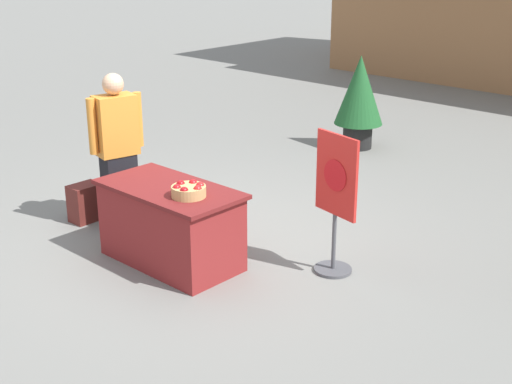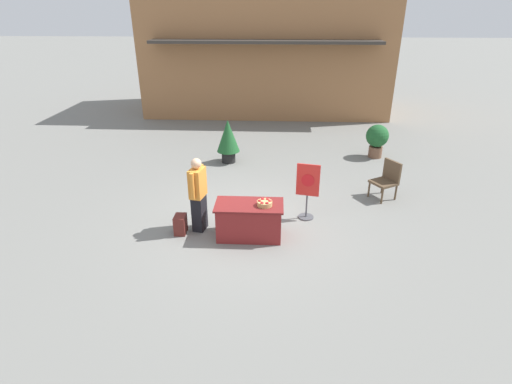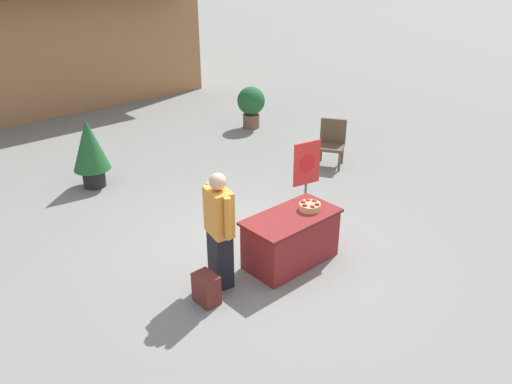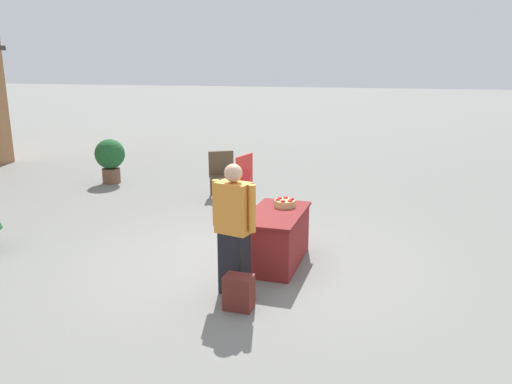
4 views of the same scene
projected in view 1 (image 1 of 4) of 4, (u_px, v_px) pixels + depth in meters
The scene contains 7 objects.
ground_plane at pixel (199, 240), 7.46m from camera, with size 120.00×120.00×0.00m, color slate.
display_table at pixel (171, 225), 6.83m from camera, with size 1.44×0.75×0.77m.
apple_basket at pixel (189, 190), 6.44m from camera, with size 0.32×0.32×0.13m.
person_visitor at pixel (117, 150), 7.55m from camera, with size 0.34×0.60×1.68m.
backpack at pixel (86, 203), 7.89m from camera, with size 0.24×0.34×0.42m.
poster_board at pixel (336, 200), 6.52m from camera, with size 0.52×0.36×1.34m.
potted_plant_near_right at pixel (359, 95), 10.40m from camera, with size 0.71×0.71×1.38m.
Camera 1 is at (5.08, -4.61, 3.02)m, focal length 50.00 mm.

